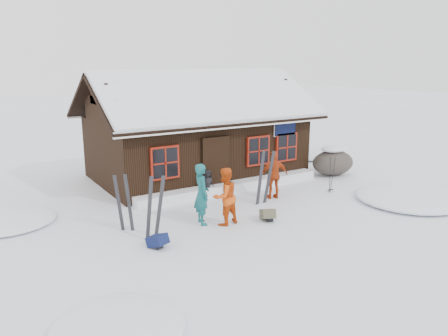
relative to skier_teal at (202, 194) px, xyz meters
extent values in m
plane|color=white|center=(1.12, 0.12, -0.91)|extent=(120.00, 120.00, 0.00)
cube|color=black|center=(2.62, 5.12, 0.34)|extent=(8.00, 5.00, 2.50)
cube|color=black|center=(2.62, 3.65, 2.44)|extent=(8.90, 3.14, 1.88)
cube|color=black|center=(2.62, 6.60, 2.44)|extent=(8.90, 3.14, 1.88)
cube|color=white|center=(2.62, 3.65, 2.58)|extent=(8.72, 3.07, 1.86)
cube|color=white|center=(2.62, 6.60, 2.58)|extent=(8.72, 3.07, 1.86)
cube|color=white|center=(2.62, 5.12, 3.31)|extent=(8.81, 0.22, 0.14)
cube|color=silver|center=(2.62, 2.17, 1.57)|extent=(8.90, 0.10, 0.20)
cube|color=black|center=(2.02, 2.57, 0.09)|extent=(1.00, 0.10, 2.00)
cube|color=black|center=(5.22, 2.54, 1.24)|extent=(1.00, 0.06, 0.60)
cube|color=maroon|center=(0.02, 2.56, 0.44)|extent=(1.04, 0.10, 1.14)
cube|color=black|center=(0.02, 2.52, 0.44)|extent=(0.90, 0.04, 1.00)
cube|color=maroon|center=(3.92, 2.56, 0.44)|extent=(1.04, 0.10, 1.14)
cube|color=black|center=(3.92, 2.52, 0.44)|extent=(0.90, 0.04, 1.00)
cube|color=maroon|center=(5.32, 2.56, 0.44)|extent=(1.04, 0.10, 1.14)
cube|color=black|center=(5.32, 2.52, 0.44)|extent=(0.90, 0.04, 1.00)
cube|color=white|center=(2.62, 2.37, -0.74)|extent=(7.60, 0.60, 0.35)
ellipsoid|color=white|center=(-4.88, 3.12, -0.91)|extent=(2.80, 2.80, 0.34)
ellipsoid|color=white|center=(7.12, -1.88, -0.91)|extent=(3.60, 3.60, 0.43)
ellipsoid|color=white|center=(-3.88, -3.88, -0.91)|extent=(2.40, 2.40, 0.29)
ellipsoid|color=white|center=(9.12, 6.12, -0.91)|extent=(4.00, 4.00, 0.48)
imported|color=#125356|center=(0.00, 0.00, 0.00)|extent=(0.56, 0.74, 1.82)
imported|color=#CA460E|center=(0.54, -0.40, -0.06)|extent=(0.92, 0.77, 1.71)
imported|color=#AF3811|center=(3.35, 0.84, -0.07)|extent=(1.06, 0.69, 1.68)
imported|color=black|center=(1.54, 2.32, -0.43)|extent=(0.49, 0.34, 0.95)
ellipsoid|color=#453D37|center=(7.55, 2.13, -0.39)|extent=(1.90, 1.42, 1.04)
ellipsoid|color=white|center=(7.55, 2.13, 0.07)|extent=(1.20, 0.86, 0.27)
cube|color=black|center=(-1.74, -0.25, -0.07)|extent=(0.34, 0.14, 1.77)
cube|color=black|center=(-1.44, -0.26, -0.07)|extent=(0.33, 0.16, 1.77)
cube|color=black|center=(-2.23, 0.75, -0.12)|extent=(0.26, 0.06, 1.68)
cube|color=black|center=(-1.99, 0.63, -0.12)|extent=(0.19, 0.19, 1.68)
cube|color=black|center=(2.58, 0.61, -0.03)|extent=(0.38, 0.11, 1.85)
cube|color=black|center=(2.88, 0.52, -0.03)|extent=(0.31, 0.24, 1.85)
cylinder|color=black|center=(5.54, 0.34, -0.27)|extent=(0.10, 0.12, 1.37)
cylinder|color=black|center=(5.69, 0.34, -0.27)|extent=(0.10, 0.12, 1.37)
cube|color=#0F1842|center=(-1.82, -0.91, -0.78)|extent=(0.53, 0.59, 0.27)
cube|color=#4B4935|center=(1.80, -0.83, -0.77)|extent=(0.56, 0.63, 0.28)
camera|label=1|loc=(-5.91, -10.65, 3.71)|focal=35.00mm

